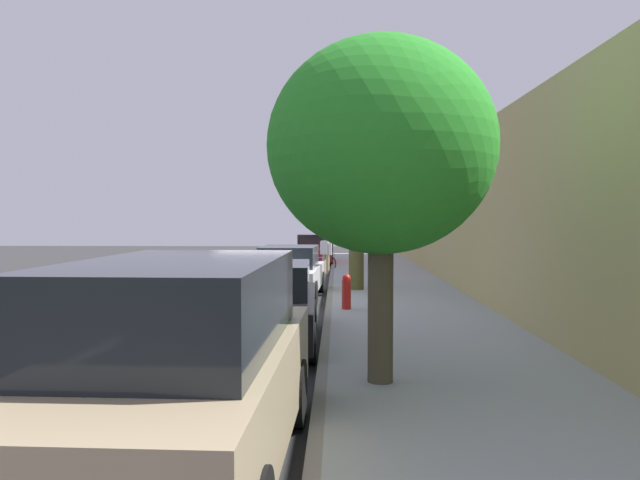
{
  "coord_description": "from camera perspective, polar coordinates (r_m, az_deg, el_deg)",
  "views": [
    {
      "loc": [
        2.0,
        -16.19,
        2.36
      ],
      "look_at": [
        1.24,
        9.76,
        1.37
      ],
      "focal_mm": 33.58,
      "sensor_mm": 36.0,
      "label": 1
    }
  ],
  "objects": [
    {
      "name": "ground",
      "position": [
        16.48,
        -5.34,
        -6.06
      ],
      "size": [
        64.31,
        64.31,
        0.0
      ],
      "primitive_type": "plane",
      "color": "#2F2F2F"
    },
    {
      "name": "sidewalk",
      "position": [
        16.44,
        7.88,
        -5.8
      ],
      "size": [
        3.81,
        40.19,
        0.17
      ],
      "primitive_type": "cube",
      "color": "#969EA2",
      "rests_on": "ground"
    },
    {
      "name": "curb_edge",
      "position": [
        16.35,
        0.91,
        -5.82
      ],
      "size": [
        0.16,
        40.19,
        0.17
      ],
      "primitive_type": "cube",
      "color": "gray",
      "rests_on": "ground"
    },
    {
      "name": "lane_stripe_centre",
      "position": [
        16.91,
        -14.3,
        -5.9
      ],
      "size": [
        0.14,
        40.0,
        0.01
      ],
      "color": "white",
      "rests_on": "ground"
    },
    {
      "name": "lane_stripe_bike_edge",
      "position": [
        16.45,
        -4.24,
        -6.06
      ],
      "size": [
        0.12,
        40.19,
        0.01
      ],
      "primitive_type": "cube",
      "color": "white",
      "rests_on": "ground"
    },
    {
      "name": "building_facade",
      "position": [
        16.66,
        15.31,
        2.19
      ],
      "size": [
        0.5,
        40.19,
        4.77
      ],
      "primitive_type": "cube",
      "color": "tan",
      "rests_on": "ground"
    },
    {
      "name": "parked_suv_tan_nearest",
      "position": [
        5.56,
        -13.1,
        -11.79
      ],
      "size": [
        2.07,
        4.75,
        1.99
      ],
      "color": "tan",
      "rests_on": "ground"
    },
    {
      "name": "parked_sedan_black_second",
      "position": [
        11.12,
        -5.11,
        -6.15
      ],
      "size": [
        1.95,
        4.45,
        1.52
      ],
      "color": "black",
      "rests_on": "ground"
    },
    {
      "name": "parked_sedan_white_mid",
      "position": [
        17.48,
        -2.94,
        -3.1
      ],
      "size": [
        1.99,
        4.47,
        1.52
      ],
      "color": "white",
      "rests_on": "ground"
    },
    {
      "name": "parked_sedan_red_far",
      "position": [
        29.62,
        -0.54,
        -0.92
      ],
      "size": [
        1.85,
        4.4,
        1.52
      ],
      "color": "maroon",
      "rests_on": "ground"
    },
    {
      "name": "bicycle_at_curb",
      "position": [
        25.44,
        0.14,
        -2.32
      ],
      "size": [
        1.28,
        1.2,
        0.73
      ],
      "color": "black",
      "rests_on": "ground"
    },
    {
      "name": "cyclist_with_backpack",
      "position": [
        24.97,
        0.61,
        -0.92
      ],
      "size": [
        0.55,
        0.54,
        1.66
      ],
      "color": "#C6B284",
      "rests_on": "ground"
    },
    {
      "name": "street_tree_near_cyclist",
      "position": [
        8.0,
        5.84,
        8.73
      ],
      "size": [
        3.01,
        3.01,
        4.55
      ],
      "color": "#484431",
      "rests_on": "sidewalk"
    },
    {
      "name": "street_tree_mid_block",
      "position": [
        18.24,
        3.5,
        6.79
      ],
      "size": [
        2.47,
        2.47,
        4.8
      ],
      "color": "#4B4A25",
      "rests_on": "sidewalk"
    },
    {
      "name": "pedestrian_on_phone",
      "position": [
        25.23,
        5.44,
        -0.55
      ],
      "size": [
        0.55,
        0.39,
        1.74
      ],
      "color": "black",
      "rests_on": "sidewalk"
    },
    {
      "name": "fire_hydrant",
      "position": [
        14.34,
        2.53,
        -4.9
      ],
      "size": [
        0.22,
        0.22,
        0.84
      ],
      "color": "red",
      "rests_on": "sidewalk"
    }
  ]
}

